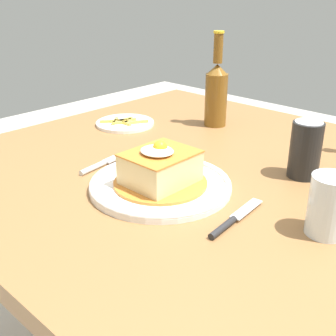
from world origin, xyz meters
TOP-DOWN VIEW (x-y plane):
  - dining_table at (0.00, 0.00)m, footprint 1.13×1.04m
  - main_plate at (0.00, -0.15)m, footprint 0.29×0.29m
  - sandwich_meal at (0.00, -0.15)m, footprint 0.19×0.19m
  - fork at (-0.18, -0.16)m, footprint 0.03×0.14m
  - knife at (0.19, -0.17)m, footprint 0.03×0.17m
  - soda_can at (0.18, 0.11)m, footprint 0.07×0.07m
  - beer_bottle_amber at (-0.18, 0.27)m, footprint 0.06×0.06m
  - drinking_glass at (0.32, -0.08)m, footprint 0.07×0.07m
  - side_plate_fries at (-0.37, 0.08)m, footprint 0.17×0.17m

SIDE VIEW (x-z plane):
  - dining_table at x=0.00m, z-range 0.26..0.98m
  - side_plate_fries at x=-0.37m, z-range 0.72..0.74m
  - fork at x=-0.18m, z-range 0.72..0.73m
  - knife at x=0.19m, z-range 0.72..0.73m
  - main_plate at x=0.00m, z-range 0.72..0.74m
  - sandwich_meal at x=0.00m, z-range 0.72..0.81m
  - drinking_glass at x=0.32m, z-range 0.71..0.82m
  - soda_can at x=0.18m, z-range 0.72..0.85m
  - beer_bottle_amber at x=-0.18m, z-range 0.69..0.95m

